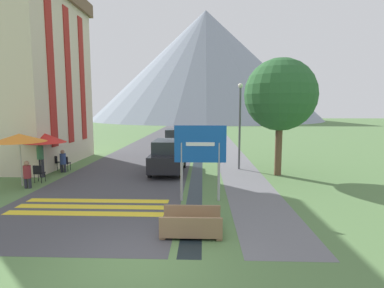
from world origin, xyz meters
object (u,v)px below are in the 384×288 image
object	(u,v)px
person_seated_far	(27,173)
tree_by_path	(280,95)
footbridge	(191,225)
cafe_umbrella_middle_red	(45,138)
cafe_chair_far_left	(65,162)
cafe_umbrella_front_orange	(19,138)
cafe_chair_far_right	(55,162)
person_seated_near	(63,160)
person_standing_terrace	(40,157)
streetlamp	(240,119)
parked_car_near	(168,156)
hotel_building	(28,69)
road_sign	(200,151)
parked_car_far	(176,140)
cafe_chair_near_left	(39,172)

from	to	relation	value
person_seated_far	tree_by_path	world-z (taller)	tree_by_path
footbridge	cafe_umbrella_middle_red	distance (m)	11.07
cafe_chair_far_left	cafe_umbrella_front_orange	size ratio (longest dim) A/B	0.35
cafe_chair_far_right	person_seated_near	bearing A→B (deg)	-24.07
person_standing_terrace	streetlamp	bearing A→B (deg)	13.27
parked_car_near	cafe_chair_far_left	xyz separation A→B (m)	(-5.83, 0.07, -0.40)
footbridge	person_seated_far	size ratio (longest dim) A/B	1.38
footbridge	cafe_umbrella_front_orange	distance (m)	9.55
hotel_building	cafe_umbrella_front_orange	size ratio (longest dim) A/B	4.59
tree_by_path	hotel_building	bearing A→B (deg)	169.31
road_sign	person_standing_terrace	world-z (taller)	road_sign
cafe_umbrella_middle_red	streetlamp	world-z (taller)	streetlamp
person_seated_near	person_seated_far	bearing A→B (deg)	-90.48
cafe_chair_far_left	hotel_building	bearing A→B (deg)	135.76
parked_car_near	person_seated_far	xyz separation A→B (m)	(-5.86, -3.54, -0.23)
footbridge	parked_car_near	xyz separation A→B (m)	(-1.60, 8.09, 0.68)
cafe_chair_far_left	person_seated_far	size ratio (longest dim) A/B	0.69
person_standing_terrace	tree_by_path	world-z (taller)	tree_by_path
parked_car_far	cafe_umbrella_front_orange	size ratio (longest dim) A/B	1.58
cafe_chair_far_left	cafe_umbrella_middle_red	xyz separation A→B (m)	(-0.66, -0.82, 1.46)
parked_car_far	cafe_umbrella_middle_red	distance (m)	11.04
hotel_building	cafe_umbrella_front_orange	world-z (taller)	hotel_building
cafe_chair_far_left	person_standing_terrace	bearing A→B (deg)	-118.99
parked_car_far	footbridge	bearing A→B (deg)	-83.41
cafe_umbrella_front_orange	person_seated_near	distance (m)	3.37
cafe_chair_far_left	road_sign	bearing A→B (deg)	-41.80
cafe_umbrella_front_orange	footbridge	bearing A→B (deg)	-31.79
parked_car_far	person_seated_far	distance (m)	13.10
hotel_building	person_seated_far	distance (m)	8.54
hotel_building	cafe_chair_far_left	size ratio (longest dim) A/B	13.00
parked_car_far	person_seated_near	bearing A→B (deg)	-123.02
person_seated_far	cafe_chair_far_left	bearing A→B (deg)	89.63
cafe_chair_far_right	streetlamp	bearing A→B (deg)	13.50
parked_car_near	cafe_chair_far_right	distance (m)	6.55
parked_car_far	cafe_chair_far_left	xyz separation A→B (m)	(-5.54, -8.25, -0.40)
road_sign	cafe_umbrella_front_orange	xyz separation A→B (m)	(-8.16, 1.89, 0.28)
cafe_chair_far_right	tree_by_path	bearing A→B (deg)	6.11
person_standing_terrace	person_seated_near	world-z (taller)	person_standing_terrace
parked_car_far	cafe_umbrella_front_orange	bearing A→B (deg)	-117.77
parked_car_far	person_seated_far	xyz separation A→B (m)	(-5.56, -11.86, -0.23)
hotel_building	person_standing_terrace	size ratio (longest dim) A/B	6.03
streetlamp	cafe_umbrella_front_orange	bearing A→B (deg)	-157.92
cafe_chair_near_left	cafe_umbrella_middle_red	xyz separation A→B (m)	(-0.58, 1.79, 1.46)
streetlamp	parked_car_far	bearing A→B (deg)	120.77
cafe_chair_far_left	person_seated_near	bearing A→B (deg)	-96.92
cafe_chair_far_right	cafe_chair_far_left	world-z (taller)	same
parked_car_near	cafe_umbrella_middle_red	size ratio (longest dim) A/B	1.92
parked_car_near	cafe_chair_near_left	size ratio (longest dim) A/B	5.02
cafe_chair_far_right	cafe_umbrella_middle_red	distance (m)	1.77
cafe_chair_far_left	tree_by_path	distance (m)	12.33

